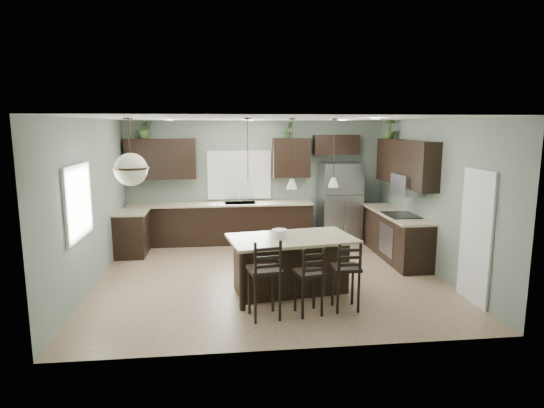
{
  "coord_description": "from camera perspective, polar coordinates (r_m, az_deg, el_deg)",
  "views": [
    {
      "loc": [
        -0.84,
        -7.82,
        2.67
      ],
      "look_at": [
        0.1,
        0.4,
        1.25
      ],
      "focal_mm": 30.0,
      "sensor_mm": 36.0,
      "label": 1
    }
  ],
  "objects": [
    {
      "name": "window_left",
      "position": [
        7.42,
        -23.23,
        0.26
      ],
      "size": [
        0.02,
        1.1,
        1.0
      ],
      "primitive_type": "cube",
      "color": "white",
      "rests_on": "room_shell"
    },
    {
      "name": "bar_stool_right",
      "position": [
        6.8,
        9.24,
        -8.82
      ],
      "size": [
        0.39,
        0.39,
        1.04
      ],
      "primitive_type": "cube",
      "rotation": [
        0.0,
        0.0,
        -0.0
      ],
      "color": "black",
      "rests_on": "ground"
    },
    {
      "name": "left_return_countertop",
      "position": [
        9.85,
        -17.19,
        -0.93
      ],
      "size": [
        0.66,
        0.96,
        0.04
      ],
      "primitive_type": "cube",
      "color": "beige",
      "rests_on": "left_return_cabs"
    },
    {
      "name": "right_lower_cabs",
      "position": [
        9.65,
        15.23,
        -3.91
      ],
      "size": [
        0.6,
        2.35,
        0.9
      ],
      "primitive_type": "cube",
      "color": "black",
      "rests_on": "ground"
    },
    {
      "name": "back_upper_right",
      "position": [
        10.55,
        2.44,
        5.82
      ],
      "size": [
        0.85,
        0.34,
        0.9
      ],
      "primitive_type": "cube",
      "color": "black",
      "rests_on": "room_shell"
    },
    {
      "name": "plant_right_wall",
      "position": [
        10.2,
        14.56,
        9.13
      ],
      "size": [
        0.32,
        0.32,
        0.43
      ],
      "primitive_type": "imported",
      "rotation": [
        0.0,
        0.0,
        -0.41
      ],
      "color": "#345424",
      "rests_on": "right_upper_cabs"
    },
    {
      "name": "right_upper_cabs",
      "position": [
        9.46,
        16.37,
        4.99
      ],
      "size": [
        0.34,
        2.35,
        0.9
      ],
      "primitive_type": "cube",
      "color": "black",
      "rests_on": "room_shell"
    },
    {
      "name": "ground",
      "position": [
        8.3,
        -0.38,
        -9.01
      ],
      "size": [
        6.0,
        6.0,
        0.0
      ],
      "primitive_type": "plane",
      "color": "#9E8466",
      "rests_on": "ground"
    },
    {
      "name": "bar_stool_center",
      "position": [
        6.58,
        4.63,
        -9.51
      ],
      "size": [
        0.44,
        0.44,
        1.01
      ],
      "primitive_type": "cube",
      "rotation": [
        0.0,
        0.0,
        0.2
      ],
      "color": "black",
      "rests_on": "ground"
    },
    {
      "name": "pendant_left",
      "position": [
        6.86,
        -3.06,
        6.22
      ],
      "size": [
        0.17,
        0.17,
        1.1
      ],
      "primitive_type": null,
      "color": "white",
      "rests_on": "room_shell"
    },
    {
      "name": "plant_back_left",
      "position": [
        10.49,
        -15.69,
        9.16
      ],
      "size": [
        0.46,
        0.41,
        0.46
      ],
      "primitive_type": "imported",
      "rotation": [
        0.0,
        0.0,
        -0.15
      ],
      "color": "#385625",
      "rests_on": "back_upper_left"
    },
    {
      "name": "pendant_right",
      "position": [
        7.3,
        7.79,
        6.35
      ],
      "size": [
        0.17,
        0.17,
        1.1
      ],
      "primitive_type": null,
      "color": "white",
      "rests_on": "room_shell"
    },
    {
      "name": "plant_back_right",
      "position": [
        10.49,
        2.1,
        9.28
      ],
      "size": [
        0.22,
        0.19,
        0.37
      ],
      "primitive_type": "imported",
      "rotation": [
        0.0,
        0.0,
        0.11
      ],
      "color": "#2D5625",
      "rests_on": "back_upper_right"
    },
    {
      "name": "refrigerator",
      "position": [
        10.63,
        8.5,
        0.19
      ],
      "size": [
        0.9,
        0.74,
        1.85
      ],
      "primitive_type": "cube",
      "color": "#9999A1",
      "rests_on": "ground"
    },
    {
      "name": "left_return_cabs",
      "position": [
        9.95,
        -17.16,
        -3.59
      ],
      "size": [
        0.6,
        0.9,
        0.9
      ],
      "primitive_type": "cube",
      "color": "black",
      "rests_on": "ground"
    },
    {
      "name": "pendant_center",
      "position": [
        7.05,
        2.53,
        6.31
      ],
      "size": [
        0.17,
        0.17,
        1.1
      ],
      "primitive_type": null,
      "color": "silver",
      "rests_on": "room_shell"
    },
    {
      "name": "window_back",
      "position": [
        10.62,
        -4.13,
        3.67
      ],
      "size": [
        1.35,
        0.02,
        1.0
      ],
      "primitive_type": "cube",
      "color": "white",
      "rests_on": "room_shell"
    },
    {
      "name": "right_countertop",
      "position": [
        9.54,
        15.25,
        -1.17
      ],
      "size": [
        0.66,
        2.35,
        0.04
      ],
      "primitive_type": "cube",
      "color": "beige",
      "rests_on": "right_lower_cabs"
    },
    {
      "name": "back_countertop",
      "position": [
        10.4,
        -6.49,
        -0.01
      ],
      "size": [
        4.2,
        0.66,
        0.04
      ],
      "primitive_type": "cube",
      "color": "beige",
      "rests_on": "back_lower_cabs"
    },
    {
      "name": "sink_inset",
      "position": [
        10.4,
        -4.02,
        0.12
      ],
      "size": [
        0.7,
        0.45,
        0.01
      ],
      "primitive_type": "cube",
      "color": "gray",
      "rests_on": "back_countertop"
    },
    {
      "name": "chandelier",
      "position": [
        6.9,
        -17.41,
        6.26
      ],
      "size": [
        0.52,
        0.52,
        0.99
      ],
      "primitive_type": null,
      "color": "#EFEBC4",
      "rests_on": "room_shell"
    },
    {
      "name": "microwave",
      "position": [
        9.23,
        16.63,
        2.37
      ],
      "size": [
        0.4,
        0.75,
        0.4
      ],
      "primitive_type": "cube",
      "color": "gray",
      "rests_on": "right_upper_cabs"
    },
    {
      "name": "back_lower_cabs",
      "position": [
        10.51,
        -6.44,
        -2.52
      ],
      "size": [
        4.2,
        0.6,
        0.9
      ],
      "primitive_type": "cube",
      "color": "black",
      "rests_on": "ground"
    },
    {
      "name": "fridge_header",
      "position": [
        10.75,
        8.03,
        7.41
      ],
      "size": [
        1.05,
        0.34,
        0.45
      ],
      "primitive_type": "cube",
      "color": "black",
      "rests_on": "room_shell"
    },
    {
      "name": "cooktop",
      "position": [
        9.29,
        15.88,
        -1.34
      ],
      "size": [
        0.58,
        0.75,
        0.02
      ],
      "primitive_type": "cube",
      "color": "black",
      "rests_on": "right_countertop"
    },
    {
      "name": "bar_stool_left",
      "position": [
        6.41,
        -0.97,
        -9.31
      ],
      "size": [
        0.49,
        0.49,
        1.16
      ],
      "primitive_type": "cube",
      "rotation": [
        0.0,
        0.0,
        0.16
      ],
      "color": "black",
      "rests_on": "ground"
    },
    {
      "name": "wall_oven_front",
      "position": [
        9.29,
        14.11,
        -4.39
      ],
      "size": [
        0.01,
        0.72,
        0.6
      ],
      "primitive_type": "cube",
      "color": "gray",
      "rests_on": "right_lower_cabs"
    },
    {
      "name": "faucet",
      "position": [
        10.35,
        -4.02,
        0.88
      ],
      "size": [
        0.02,
        0.02,
        0.28
      ],
      "primitive_type": "cylinder",
      "color": "silver",
      "rests_on": "back_countertop"
    },
    {
      "name": "serving_dish",
      "position": [
        7.18,
        0.94,
        -3.76
      ],
      "size": [
        0.24,
        0.24,
        0.14
      ],
      "primitive_type": "cylinder",
      "color": "silver",
      "rests_on": "kitchen_island"
    },
    {
      "name": "room_shell",
      "position": [
        7.92,
        -0.39,
        2.7
      ],
      "size": [
        6.0,
        6.0,
        6.0
      ],
      "color": "slate",
      "rests_on": "ground"
    },
    {
      "name": "pantry_door",
      "position": [
        7.52,
        24.21,
        -3.81
      ],
      "size": [
        0.04,
        0.82,
        2.04
      ],
      "primitive_type": "cube",
      "color": "white",
      "rests_on": "ground"
    },
    {
      "name": "kitchen_island",
      "position": [
        7.38,
        2.43,
        -7.68
      ],
      "size": [
        2.11,
        1.41,
        0.92
      ],
      "primitive_type": "cube",
      "rotation": [
        0.0,
        0.0,
        0.16
      ],
      "color": "black",
      "rests_on": "ground"
    },
    {
      "name": "back_upper_left",
      "position": [
        10.5,
        -13.74,
        5.54
      ],
      "size": [
        1.55,
        0.34,
        0.9
      ],
      "primitive_type": "cube",
      "color": "black",
      "rests_on": "room_shell"
    }
  ]
}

